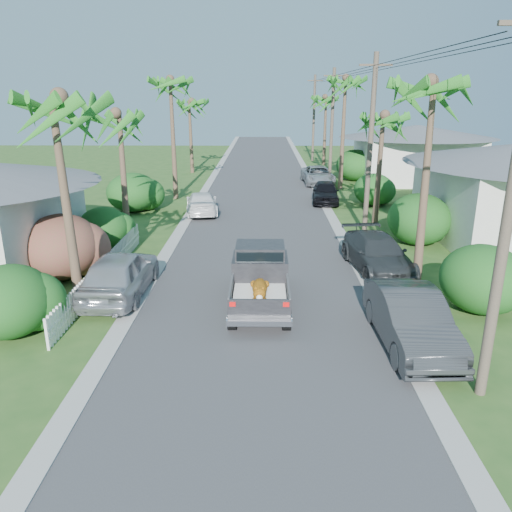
{
  "coord_description": "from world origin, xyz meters",
  "views": [
    {
      "loc": [
        0.2,
        -12.8,
        7.08
      ],
      "look_at": [
        -0.06,
        4.61,
        1.4
      ],
      "focal_mm": 35.0,
      "sensor_mm": 36.0,
      "label": 1
    }
  ],
  "objects_px": {
    "parked_car_lf": "(202,203)",
    "house_right_far": "(415,155)",
    "pickup_truck": "(260,275)",
    "parked_car_rf": "(326,192)",
    "utility_pole_b": "(370,145)",
    "palm_l_d": "(189,101)",
    "palm_r_b": "(383,116)",
    "palm_r_a": "(436,83)",
    "utility_pole_d": "(314,118)",
    "parked_car_rd": "(318,175)",
    "palm_r_c": "(346,79)",
    "parked_car_rn": "(411,320)",
    "utility_pole_c": "(332,127)",
    "utility_pole_a": "(509,212)",
    "parked_car_ln": "(120,274)",
    "palm_l_c": "(170,80)",
    "palm_l_b": "(118,114)",
    "palm_r_d": "(326,97)",
    "parked_car_rm": "(378,254)",
    "palm_l_a": "(54,99)"
  },
  "relations": [
    {
      "from": "palm_r_b",
      "to": "utility_pole_d",
      "type": "xyz_separation_m",
      "value": [
        -1.0,
        28.0,
        -1.35
      ]
    },
    {
      "from": "palm_l_d",
      "to": "palm_r_b",
      "type": "distance_m",
      "value": 23.08
    },
    {
      "from": "utility_pole_c",
      "to": "parked_car_rn",
      "type": "bearing_deg",
      "value": -92.27
    },
    {
      "from": "utility_pole_c",
      "to": "utility_pole_d",
      "type": "xyz_separation_m",
      "value": [
        0.0,
        15.0,
        0.0
      ]
    },
    {
      "from": "parked_car_rd",
      "to": "palm_l_d",
      "type": "height_order",
      "value": "palm_l_d"
    },
    {
      "from": "utility_pole_d",
      "to": "palm_r_b",
      "type": "bearing_deg",
      "value": -87.95
    },
    {
      "from": "parked_car_rd",
      "to": "parked_car_lf",
      "type": "relative_size",
      "value": 1.12
    },
    {
      "from": "palm_l_b",
      "to": "palm_l_c",
      "type": "distance_m",
      "value": 10.19
    },
    {
      "from": "parked_car_rd",
      "to": "palm_r_d",
      "type": "relative_size",
      "value": 0.64
    },
    {
      "from": "palm_r_b",
      "to": "parked_car_rn",
      "type": "bearing_deg",
      "value": -98.21
    },
    {
      "from": "palm_r_a",
      "to": "parked_car_ln",
      "type": "bearing_deg",
      "value": -170.7
    },
    {
      "from": "pickup_truck",
      "to": "palm_r_c",
      "type": "height_order",
      "value": "palm_r_c"
    },
    {
      "from": "parked_car_rn",
      "to": "utility_pole_c",
      "type": "relative_size",
      "value": 0.55
    },
    {
      "from": "parked_car_rf",
      "to": "utility_pole_d",
      "type": "distance_m",
      "value": 22.66
    },
    {
      "from": "palm_r_b",
      "to": "utility_pole_d",
      "type": "height_order",
      "value": "utility_pole_d"
    },
    {
      "from": "utility_pole_d",
      "to": "parked_car_rf",
      "type": "bearing_deg",
      "value": -93.05
    },
    {
      "from": "parked_car_lf",
      "to": "parked_car_rd",
      "type": "bearing_deg",
      "value": -135.41
    },
    {
      "from": "utility_pole_a",
      "to": "utility_pole_c",
      "type": "height_order",
      "value": "same"
    },
    {
      "from": "palm_l_b",
      "to": "utility_pole_d",
      "type": "xyz_separation_m",
      "value": [
        12.4,
        31.0,
        -1.55
      ]
    },
    {
      "from": "parked_car_lf",
      "to": "palm_r_d",
      "type": "xyz_separation_m",
      "value": [
        10.1,
        22.64,
        6.08
      ]
    },
    {
      "from": "palm_l_d",
      "to": "palm_r_d",
      "type": "bearing_deg",
      "value": 24.78
    },
    {
      "from": "parked_car_rd",
      "to": "house_right_far",
      "type": "bearing_deg",
      "value": 10.21
    },
    {
      "from": "palm_r_a",
      "to": "utility_pole_c",
      "type": "xyz_separation_m",
      "value": [
        -0.7,
        22.0,
        -2.82
      ]
    },
    {
      "from": "palm_r_a",
      "to": "utility_pole_d",
      "type": "bearing_deg",
      "value": 91.08
    },
    {
      "from": "house_right_far",
      "to": "palm_r_c",
      "type": "bearing_deg",
      "value": -149.53
    },
    {
      "from": "palm_l_c",
      "to": "palm_l_b",
      "type": "bearing_deg",
      "value": -94.57
    },
    {
      "from": "parked_car_lf",
      "to": "palm_l_a",
      "type": "distance_m",
      "value": 15.89
    },
    {
      "from": "parked_car_rm",
      "to": "palm_l_c",
      "type": "xyz_separation_m",
      "value": [
        -10.96,
        15.0,
        7.18
      ]
    },
    {
      "from": "utility_pole_d",
      "to": "palm_r_d",
      "type": "bearing_deg",
      "value": -73.3
    },
    {
      "from": "pickup_truck",
      "to": "parked_car_lf",
      "type": "xyz_separation_m",
      "value": [
        -3.69,
        13.7,
        -0.35
      ]
    },
    {
      "from": "palm_r_b",
      "to": "pickup_truck",
      "type": "bearing_deg",
      "value": -119.86
    },
    {
      "from": "parked_car_lf",
      "to": "palm_l_b",
      "type": "relative_size",
      "value": 0.61
    },
    {
      "from": "parked_car_rm",
      "to": "palm_r_d",
      "type": "distance_m",
      "value": 33.58
    },
    {
      "from": "parked_car_rf",
      "to": "palm_l_b",
      "type": "relative_size",
      "value": 0.58
    },
    {
      "from": "parked_car_rm",
      "to": "palm_r_b",
      "type": "distance_m",
      "value": 9.69
    },
    {
      "from": "utility_pole_a",
      "to": "parked_car_rf",
      "type": "bearing_deg",
      "value": 92.99
    },
    {
      "from": "palm_l_b",
      "to": "utility_pole_c",
      "type": "relative_size",
      "value": 0.82
    },
    {
      "from": "palm_r_b",
      "to": "palm_r_c",
      "type": "xyz_separation_m",
      "value": [
        -0.4,
        11.0,
        2.16
      ]
    },
    {
      "from": "parked_car_rf",
      "to": "utility_pole_b",
      "type": "relative_size",
      "value": 0.48
    },
    {
      "from": "pickup_truck",
      "to": "palm_l_d",
      "type": "height_order",
      "value": "palm_l_d"
    },
    {
      "from": "palm_l_c",
      "to": "palm_r_b",
      "type": "relative_size",
      "value": 1.28
    },
    {
      "from": "parked_car_lf",
      "to": "house_right_far",
      "type": "bearing_deg",
      "value": -150.51
    },
    {
      "from": "palm_l_d",
      "to": "utility_pole_b",
      "type": "relative_size",
      "value": 0.86
    },
    {
      "from": "utility_pole_c",
      "to": "palm_r_d",
      "type": "bearing_deg",
      "value": 85.71
    },
    {
      "from": "parked_car_rn",
      "to": "utility_pole_d",
      "type": "height_order",
      "value": "utility_pole_d"
    },
    {
      "from": "house_right_far",
      "to": "palm_l_d",
      "type": "bearing_deg",
      "value": 168.41
    },
    {
      "from": "parked_car_lf",
      "to": "utility_pole_d",
      "type": "xyz_separation_m",
      "value": [
        9.2,
        25.64,
        3.94
      ]
    },
    {
      "from": "palm_r_c",
      "to": "utility_pole_b",
      "type": "height_order",
      "value": "palm_r_c"
    },
    {
      "from": "palm_l_c",
      "to": "house_right_far",
      "type": "xyz_separation_m",
      "value": [
        19.0,
        8.0,
        -5.79
      ]
    },
    {
      "from": "utility_pole_b",
      "to": "utility_pole_c",
      "type": "height_order",
      "value": "same"
    }
  ]
}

